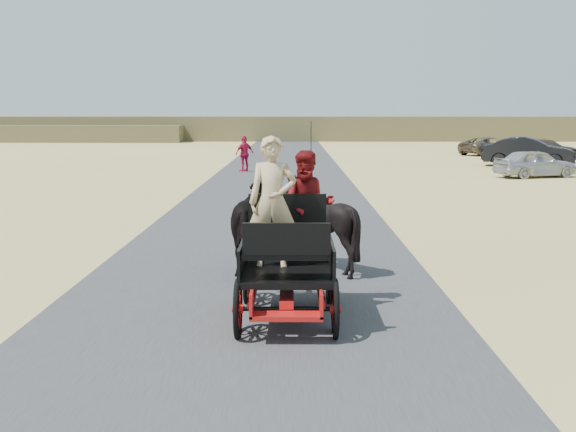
{
  "coord_description": "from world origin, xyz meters",
  "views": [
    {
      "loc": [
        0.61,
        -11.02,
        2.84
      ],
      "look_at": [
        0.52,
        0.33,
        1.2
      ],
      "focal_mm": 45.0,
      "sensor_mm": 36.0,
      "label": 1
    }
  ],
  "objects_px": {
    "carriage": "(287,292)",
    "horse_right": "(319,224)",
    "pedestrian": "(245,154)",
    "car_a": "(535,163)",
    "car_c": "(546,149)",
    "car_b": "(528,152)",
    "horse_left": "(258,224)",
    "car_d": "(490,146)"
  },
  "relations": [
    {
      "from": "horse_right",
      "to": "pedestrian",
      "type": "height_order",
      "value": "pedestrian"
    },
    {
      "from": "pedestrian",
      "to": "car_c",
      "type": "height_order",
      "value": "pedestrian"
    },
    {
      "from": "car_b",
      "to": "horse_right",
      "type": "bearing_deg",
      "value": 174.07
    },
    {
      "from": "horse_left",
      "to": "car_b",
      "type": "bearing_deg",
      "value": -117.15
    },
    {
      "from": "horse_left",
      "to": "pedestrian",
      "type": "distance_m",
      "value": 21.95
    },
    {
      "from": "pedestrian",
      "to": "car_d",
      "type": "height_order",
      "value": "pedestrian"
    },
    {
      "from": "carriage",
      "to": "car_a",
      "type": "height_order",
      "value": "car_a"
    },
    {
      "from": "horse_right",
      "to": "car_a",
      "type": "bearing_deg",
      "value": -118.19
    },
    {
      "from": "carriage",
      "to": "horse_right",
      "type": "distance_m",
      "value": 3.09
    },
    {
      "from": "car_a",
      "to": "car_d",
      "type": "relative_size",
      "value": 0.85
    },
    {
      "from": "car_a",
      "to": "car_c",
      "type": "distance_m",
      "value": 13.36
    },
    {
      "from": "car_a",
      "to": "car_b",
      "type": "relative_size",
      "value": 0.77
    },
    {
      "from": "pedestrian",
      "to": "car_b",
      "type": "distance_m",
      "value": 15.07
    },
    {
      "from": "pedestrian",
      "to": "car_b",
      "type": "relative_size",
      "value": 0.37
    },
    {
      "from": "car_a",
      "to": "car_d",
      "type": "xyz_separation_m",
      "value": [
        2.45,
        16.51,
        -0.02
      ]
    },
    {
      "from": "carriage",
      "to": "car_a",
      "type": "relative_size",
      "value": 0.66
    },
    {
      "from": "horse_left",
      "to": "car_a",
      "type": "relative_size",
      "value": 0.56
    },
    {
      "from": "horse_left",
      "to": "carriage",
      "type": "bearing_deg",
      "value": 100.39
    },
    {
      "from": "horse_left",
      "to": "car_d",
      "type": "relative_size",
      "value": 0.47
    },
    {
      "from": "horse_right",
      "to": "car_d",
      "type": "relative_size",
      "value": 0.4
    },
    {
      "from": "horse_left",
      "to": "car_b",
      "type": "height_order",
      "value": "horse_left"
    },
    {
      "from": "car_a",
      "to": "car_c",
      "type": "xyz_separation_m",
      "value": [
        4.8,
        12.47,
        -0.01
      ]
    },
    {
      "from": "horse_right",
      "to": "car_c",
      "type": "distance_m",
      "value": 34.7
    },
    {
      "from": "horse_left",
      "to": "car_a",
      "type": "xyz_separation_m",
      "value": [
        11.21,
        18.86,
        -0.23
      ]
    },
    {
      "from": "horse_right",
      "to": "car_a",
      "type": "height_order",
      "value": "horse_right"
    },
    {
      "from": "horse_left",
      "to": "car_d",
      "type": "bearing_deg",
      "value": -111.12
    },
    {
      "from": "carriage",
      "to": "car_c",
      "type": "bearing_deg",
      "value": 65.76
    },
    {
      "from": "horse_left",
      "to": "pedestrian",
      "type": "relative_size",
      "value": 1.16
    },
    {
      "from": "carriage",
      "to": "car_d",
      "type": "height_order",
      "value": "car_d"
    },
    {
      "from": "car_b",
      "to": "car_d",
      "type": "distance_m",
      "value": 10.11
    },
    {
      "from": "carriage",
      "to": "car_b",
      "type": "relative_size",
      "value": 0.51
    },
    {
      "from": "car_b",
      "to": "car_c",
      "type": "distance_m",
      "value": 6.77
    },
    {
      "from": "horse_right",
      "to": "car_b",
      "type": "xyz_separation_m",
      "value": [
        11.87,
        25.29,
        -0.08
      ]
    },
    {
      "from": "car_c",
      "to": "carriage",
      "type": "bearing_deg",
      "value": 150.58
    },
    {
      "from": "car_b",
      "to": "car_a",
      "type": "bearing_deg",
      "value": -176.06
    },
    {
      "from": "horse_left",
      "to": "horse_right",
      "type": "height_order",
      "value": "horse_right"
    },
    {
      "from": "horse_right",
      "to": "car_a",
      "type": "distance_m",
      "value": 21.4
    },
    {
      "from": "horse_right",
      "to": "pedestrian",
      "type": "xyz_separation_m",
      "value": [
        -2.81,
        21.88,
        0.01
      ]
    },
    {
      "from": "horse_left",
      "to": "pedestrian",
      "type": "height_order",
      "value": "pedestrian"
    },
    {
      "from": "pedestrian",
      "to": "car_b",
      "type": "bearing_deg",
      "value": 154.82
    },
    {
      "from": "horse_left",
      "to": "horse_right",
      "type": "bearing_deg",
      "value": -180.0
    },
    {
      "from": "horse_right",
      "to": "car_a",
      "type": "xyz_separation_m",
      "value": [
        10.11,
        18.86,
        -0.23
      ]
    }
  ]
}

